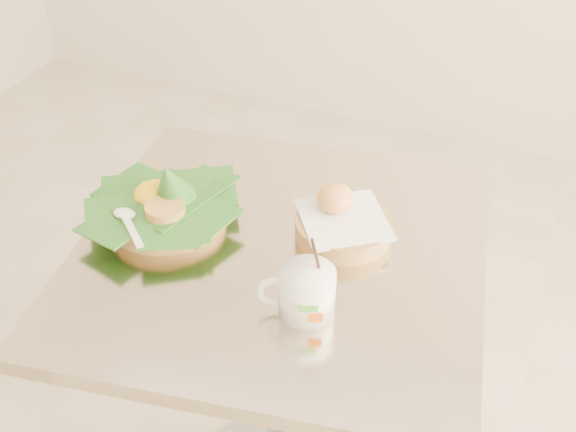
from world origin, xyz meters
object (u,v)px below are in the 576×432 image
at_px(rice_basket, 165,203).
at_px(coffee_mug, 305,291).
at_px(cafe_table, 281,336).
at_px(bread_basket, 342,222).

relative_size(rice_basket, coffee_mug, 1.75).
distance_m(cafe_table, bread_basket, 0.27).
relative_size(cafe_table, bread_basket, 3.95).
xyz_separation_m(cafe_table, bread_basket, (0.09, 0.08, 0.25)).
bearing_deg(rice_basket, bread_basket, 14.93).
bearing_deg(cafe_table, coffee_mug, -53.00).
bearing_deg(cafe_table, rice_basket, -178.39).
bearing_deg(bread_basket, cafe_table, -138.48).
bearing_deg(coffee_mug, cafe_table, 127.00).
distance_m(rice_basket, bread_basket, 0.32).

